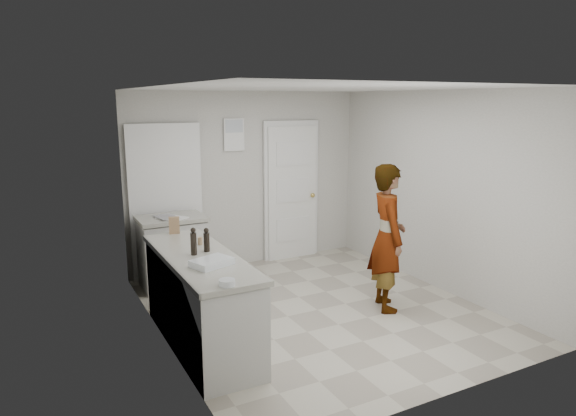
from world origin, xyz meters
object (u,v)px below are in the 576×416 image
spice_jar (200,241)px  oil_cruet_b (194,242)px  cake_mix_box (174,225)px  egg_bowl (227,283)px  person (387,237)px  baking_dish (212,263)px  oil_cruet_a (207,240)px

spice_jar → oil_cruet_b: bearing=-117.7°
cake_mix_box → egg_bowl: cake_mix_box is taller
cake_mix_box → spice_jar: 0.57m
person → baking_dish: 2.21m
oil_cruet_a → baking_dish: bearing=-103.4°
baking_dish → egg_bowl: bearing=-96.6°
baking_dish → cake_mix_box: bearing=89.5°
oil_cruet_a → egg_bowl: 1.00m
baking_dish → spice_jar: bearing=80.1°
oil_cruet_a → cake_mix_box: bearing=96.6°
oil_cruet_b → oil_cruet_a: bearing=19.9°
baking_dish → person: bearing=6.9°
cake_mix_box → oil_cruet_b: size_ratio=0.70×
egg_bowl → person: bearing=19.7°
egg_bowl → oil_cruet_b: bearing=88.7°
person → cake_mix_box: person is taller
oil_cruet_b → egg_bowl: oil_cruet_b is taller
oil_cruet_a → egg_bowl: oil_cruet_a is taller
oil_cruet_b → person: bearing=-3.1°
baking_dish → egg_bowl: baking_dish is taller
cake_mix_box → egg_bowl: bearing=-78.2°
egg_bowl → cake_mix_box: bearing=87.7°
cake_mix_box → oil_cruet_a: size_ratio=0.80×
cake_mix_box → baking_dish: cake_mix_box is taller
spice_jar → oil_cruet_a: size_ratio=0.33×
spice_jar → baking_dish: 0.71m
person → oil_cruet_a: size_ratio=7.13×
cake_mix_box → baking_dish: bearing=-76.3°
spice_jar → baking_dish: size_ratio=0.19×
spice_jar → egg_bowl: 1.26m
oil_cruet_a → egg_bowl: (-0.17, -0.98, -0.09)m
person → oil_cruet_a: 2.10m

